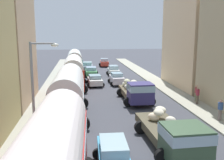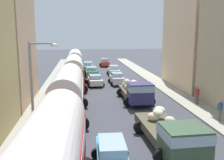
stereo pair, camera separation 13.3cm
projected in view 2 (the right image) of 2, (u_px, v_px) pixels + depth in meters
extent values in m
plane|color=#3D3F47|center=(108.00, 86.00, 34.57)|extent=(154.00, 154.00, 0.00)
cube|color=#999889|center=(52.00, 87.00, 33.69)|extent=(2.50, 70.00, 0.14)
cube|color=#9F9D8A|center=(161.00, 84.00, 35.42)|extent=(2.50, 70.00, 0.14)
cube|color=tan|center=(5.00, 34.00, 25.09)|extent=(4.28, 9.03, 13.76)
cube|color=beige|center=(196.00, 40.00, 33.45)|extent=(5.30, 10.91, 12.02)
cylinder|color=silver|center=(48.00, 147.00, 9.53)|extent=(2.82, 9.00, 2.39)
cube|color=silver|center=(68.00, 99.00, 21.36)|extent=(2.58, 9.09, 2.38)
cylinder|color=silver|center=(68.00, 84.00, 21.15)|extent=(2.53, 8.91, 2.37)
cube|color=#99B7C6|center=(68.00, 92.00, 21.27)|extent=(2.61, 8.37, 0.76)
cylinder|color=black|center=(58.00, 104.00, 24.20)|extent=(1.00, 0.35, 1.00)
cylinder|color=black|center=(83.00, 103.00, 24.44)|extent=(1.00, 0.35, 1.00)
cylinder|color=black|center=(50.00, 125.00, 18.71)|extent=(1.00, 0.35, 1.00)
cylinder|color=black|center=(82.00, 124.00, 18.95)|extent=(1.00, 0.35, 1.00)
cube|color=red|center=(74.00, 76.00, 32.46)|extent=(2.46, 8.16, 2.39)
cylinder|color=silver|center=(74.00, 66.00, 32.25)|extent=(2.41, 8.00, 2.34)
cube|color=#99B7C6|center=(74.00, 72.00, 32.37)|extent=(2.50, 7.51, 0.77)
cylinder|color=black|center=(66.00, 82.00, 34.99)|extent=(1.00, 0.35, 1.00)
cylinder|color=black|center=(83.00, 81.00, 35.28)|extent=(1.00, 0.35, 1.00)
cylinder|color=black|center=(64.00, 90.00, 30.07)|extent=(1.00, 0.35, 1.00)
cylinder|color=black|center=(84.00, 89.00, 30.36)|extent=(1.00, 0.35, 1.00)
cube|color=#2D9E74|center=(75.00, 65.00, 43.54)|extent=(2.47, 8.85, 2.42)
cylinder|color=silver|center=(75.00, 57.00, 43.32)|extent=(2.42, 8.68, 2.31)
cube|color=#99B7C6|center=(75.00, 62.00, 43.44)|extent=(2.51, 8.15, 0.77)
cylinder|color=black|center=(69.00, 70.00, 46.27)|extent=(1.00, 0.35, 1.00)
cylinder|color=black|center=(82.00, 70.00, 46.57)|extent=(1.00, 0.35, 1.00)
cylinder|color=black|center=(68.00, 75.00, 40.94)|extent=(1.00, 0.35, 1.00)
cylinder|color=black|center=(83.00, 74.00, 41.24)|extent=(1.00, 0.35, 1.00)
cube|color=#365037|center=(184.00, 142.00, 13.83)|extent=(2.36, 2.25, 1.70)
cube|color=#99B7C6|center=(184.00, 133.00, 13.74)|extent=(2.40, 2.33, 0.55)
cube|color=#4F4936|center=(160.00, 128.00, 17.53)|extent=(2.45, 5.31, 0.55)
ellipsoid|color=silver|center=(170.00, 121.00, 17.22)|extent=(0.93, 0.94, 0.57)
ellipsoid|color=beige|center=(153.00, 117.00, 18.04)|extent=(1.07, 1.08, 0.56)
ellipsoid|color=silver|center=(173.00, 128.00, 15.90)|extent=(1.09, 1.08, 0.55)
ellipsoid|color=beige|center=(160.00, 110.00, 18.48)|extent=(0.94, 1.09, 0.51)
ellipsoid|color=beige|center=(158.00, 113.00, 17.96)|extent=(0.73, 0.94, 0.48)
cylinder|color=black|center=(201.00, 154.00, 14.35)|extent=(0.90, 0.31, 0.90)
cylinder|color=black|center=(161.00, 157.00, 14.01)|extent=(0.90, 0.31, 0.90)
cylinder|color=black|center=(171.00, 126.00, 18.68)|extent=(0.90, 0.32, 0.90)
cylinder|color=black|center=(140.00, 127.00, 18.34)|extent=(0.90, 0.32, 0.90)
cube|color=navy|center=(140.00, 93.00, 24.68)|extent=(2.26, 1.98, 1.86)
cube|color=#99B7C6|center=(140.00, 88.00, 24.59)|extent=(2.30, 2.06, 0.60)
cube|color=brown|center=(132.00, 92.00, 28.19)|extent=(2.29, 5.00, 0.55)
ellipsoid|color=silver|center=(138.00, 89.00, 26.91)|extent=(1.09, 0.92, 0.45)
ellipsoid|color=silver|center=(125.00, 84.00, 29.57)|extent=(0.81, 0.90, 0.50)
ellipsoid|color=silver|center=(128.00, 87.00, 28.10)|extent=(0.97, 0.78, 0.55)
ellipsoid|color=beige|center=(134.00, 82.00, 28.56)|extent=(1.03, 1.16, 0.53)
ellipsoid|color=beige|center=(127.00, 81.00, 28.88)|extent=(0.78, 0.97, 0.57)
ellipsoid|color=beige|center=(132.00, 85.00, 27.14)|extent=(1.02, 1.10, 0.53)
cylinder|color=black|center=(151.00, 102.00, 25.22)|extent=(0.90, 0.31, 0.90)
cylinder|color=black|center=(128.00, 102.00, 24.93)|extent=(0.90, 0.31, 0.90)
cylinder|color=black|center=(140.00, 92.00, 29.28)|extent=(0.90, 0.31, 0.90)
cylinder|color=black|center=(121.00, 93.00, 29.00)|extent=(0.90, 0.31, 0.90)
cube|color=silver|center=(117.00, 79.00, 35.71)|extent=(1.69, 3.79, 0.85)
cube|color=#91B8CA|center=(117.00, 75.00, 35.59)|extent=(1.45, 1.99, 0.49)
cylinder|color=black|center=(124.00, 84.00, 34.76)|extent=(0.60, 0.21, 0.60)
cylinder|color=black|center=(112.00, 84.00, 34.53)|extent=(0.60, 0.21, 0.60)
cylinder|color=black|center=(121.00, 81.00, 37.02)|extent=(0.60, 0.21, 0.60)
cylinder|color=black|center=(110.00, 81.00, 36.79)|extent=(0.60, 0.21, 0.60)
cube|color=silver|center=(114.00, 72.00, 42.87)|extent=(1.59, 3.92, 0.83)
cube|color=#9BBDC9|center=(114.00, 67.00, 42.74)|extent=(1.39, 2.04, 0.59)
cylinder|color=black|center=(120.00, 75.00, 41.84)|extent=(0.60, 0.21, 0.60)
cylinder|color=black|center=(110.00, 75.00, 41.66)|extent=(0.60, 0.21, 0.60)
cylinder|color=black|center=(118.00, 73.00, 44.21)|extent=(0.60, 0.21, 0.60)
cylinder|color=black|center=(108.00, 73.00, 44.03)|extent=(0.60, 0.21, 0.60)
cube|color=#B93627|center=(105.00, 63.00, 54.52)|extent=(1.79, 3.92, 0.85)
cube|color=#9DB5C4|center=(105.00, 60.00, 54.40)|extent=(1.53, 2.06, 0.55)
cylinder|color=black|center=(109.00, 66.00, 53.49)|extent=(0.60, 0.21, 0.60)
cylinder|color=black|center=(101.00, 66.00, 53.35)|extent=(0.60, 0.21, 0.60)
cylinder|color=black|center=(108.00, 64.00, 55.83)|extent=(0.60, 0.21, 0.60)
cylinder|color=black|center=(101.00, 64.00, 55.70)|extent=(0.60, 0.21, 0.60)
cube|color=#3B95C2|center=(112.00, 159.00, 13.37)|extent=(1.66, 4.35, 0.77)
cube|color=#93B1BB|center=(112.00, 146.00, 13.25)|extent=(1.40, 2.28, 0.57)
cylinder|color=black|center=(96.00, 154.00, 14.68)|extent=(0.60, 0.21, 0.60)
cylinder|color=black|center=(123.00, 153.00, 14.80)|extent=(0.60, 0.21, 0.60)
cube|color=white|center=(95.00, 81.00, 34.82)|extent=(1.87, 3.71, 0.70)
cube|color=#8CAFBB|center=(95.00, 77.00, 34.71)|extent=(1.58, 1.96, 0.48)
cylinder|color=black|center=(88.00, 82.00, 35.82)|extent=(0.60, 0.21, 0.60)
cylinder|color=black|center=(100.00, 82.00, 36.11)|extent=(0.60, 0.21, 0.60)
cylinder|color=black|center=(89.00, 85.00, 33.64)|extent=(0.60, 0.21, 0.60)
cylinder|color=black|center=(102.00, 85.00, 33.93)|extent=(0.60, 0.21, 0.60)
cube|color=#4A9255|center=(92.00, 72.00, 42.90)|extent=(1.87, 4.38, 0.65)
cube|color=#98B4D3|center=(92.00, 69.00, 42.79)|extent=(1.62, 2.29, 0.54)
cylinder|color=black|center=(86.00, 73.00, 44.18)|extent=(0.60, 0.21, 0.60)
cylinder|color=black|center=(97.00, 73.00, 44.36)|extent=(0.60, 0.21, 0.60)
cylinder|color=black|center=(86.00, 75.00, 41.54)|extent=(0.60, 0.21, 0.60)
cylinder|color=black|center=(97.00, 75.00, 41.73)|extent=(0.60, 0.21, 0.60)
cube|color=silver|center=(88.00, 67.00, 49.02)|extent=(2.00, 4.43, 0.72)
cube|color=#9BC1C4|center=(88.00, 64.00, 48.90)|extent=(1.69, 2.33, 0.59)
cylinder|color=black|center=(83.00, 68.00, 50.33)|extent=(0.60, 0.21, 0.60)
cylinder|color=black|center=(93.00, 68.00, 50.46)|extent=(0.60, 0.21, 0.60)
cylinder|color=black|center=(83.00, 70.00, 47.68)|extent=(0.60, 0.21, 0.60)
cylinder|color=black|center=(93.00, 70.00, 47.82)|extent=(0.60, 0.21, 0.60)
cylinder|color=brown|center=(197.00, 105.00, 25.57)|extent=(0.20, 0.20, 0.14)
cylinder|color=brown|center=(197.00, 100.00, 25.48)|extent=(0.31, 0.31, 0.86)
cylinder|color=#9B2D3E|center=(198.00, 92.00, 25.36)|extent=(0.48, 0.48, 0.58)
sphere|color=tan|center=(198.00, 88.00, 25.28)|extent=(0.23, 0.23, 0.23)
cylinder|color=slate|center=(219.00, 121.00, 20.76)|extent=(0.22, 0.22, 0.14)
cylinder|color=slate|center=(220.00, 115.00, 20.67)|extent=(0.35, 0.35, 0.90)
cylinder|color=#36528B|center=(220.00, 106.00, 20.54)|extent=(0.54, 0.54, 0.55)
sphere|color=#D99F86|center=(221.00, 101.00, 20.47)|extent=(0.24, 0.24, 0.24)
cylinder|color=#6C734F|center=(196.00, 102.00, 26.53)|extent=(0.19, 0.19, 0.14)
cylinder|color=#6C734F|center=(196.00, 97.00, 26.44)|extent=(0.26, 0.26, 0.86)
cylinder|color=brown|center=(196.00, 90.00, 26.31)|extent=(0.40, 0.40, 0.59)
sphere|color=tan|center=(197.00, 86.00, 26.24)|extent=(0.24, 0.24, 0.24)
cylinder|color=gray|center=(32.00, 96.00, 15.82)|extent=(0.16, 0.16, 6.46)
cylinder|color=gray|center=(42.00, 43.00, 15.34)|extent=(1.41, 0.11, 0.11)
ellipsoid|color=silver|center=(54.00, 45.00, 15.45)|extent=(0.44, 0.28, 0.20)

